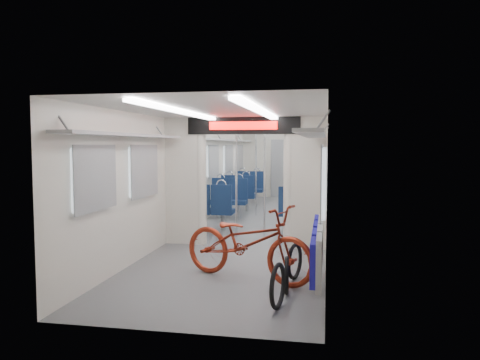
{
  "coord_description": "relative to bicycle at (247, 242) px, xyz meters",
  "views": [
    {
      "loc": [
        1.44,
        -10.21,
        1.81
      ],
      "look_at": [
        -0.14,
        -1.65,
        1.16
      ],
      "focal_mm": 35.0,
      "sensor_mm": 36.0,
      "label": 1
    }
  ],
  "objects": [
    {
      "name": "stanchion_far_right",
      "position": [
        -0.04,
        5.91,
        0.64
      ],
      "size": [
        0.04,
        0.04,
        2.3
      ],
      "primitive_type": "cylinder",
      "color": "silver",
      "rests_on": "ground"
    },
    {
      "name": "bike_hoop_a",
      "position": [
        0.52,
        -1.05,
        -0.28
      ],
      "size": [
        0.14,
        0.52,
        0.52
      ],
      "primitive_type": "torus",
      "rotation": [
        1.57,
        0.0,
        1.39
      ],
      "color": "black",
      "rests_on": "ground"
    },
    {
      "name": "bike_hoop_c",
      "position": [
        0.62,
        0.13,
        -0.29
      ],
      "size": [
        0.19,
        0.49,
        0.49
      ],
      "primitive_type": "torus",
      "rotation": [
        1.57,
        0.0,
        1.28
      ],
      "color": "black",
      "rests_on": "ground"
    },
    {
      "name": "carriage",
      "position": [
        -0.42,
        3.85,
        0.99
      ],
      "size": [
        12.0,
        12.02,
        2.31
      ],
      "color": "#515456",
      "rests_on": "ground"
    },
    {
      "name": "flip_bench",
      "position": [
        0.94,
        -0.37,
        0.07
      ],
      "size": [
        0.12,
        2.14,
        0.55
      ],
      "color": "gray",
      "rests_on": "carriage"
    },
    {
      "name": "stanchion_near_right",
      "position": [
        -0.15,
        2.9,
        0.64
      ],
      "size": [
        0.04,
        0.04,
        2.3
      ],
      "primitive_type": "cylinder",
      "color": "silver",
      "rests_on": "ground"
    },
    {
      "name": "seat_bay_far_right",
      "position": [
        0.52,
        7.82,
        0.03
      ],
      "size": [
        0.9,
        2.05,
        1.09
      ],
      "color": "#0D1D3D",
      "rests_on": "ground"
    },
    {
      "name": "seat_bay_far_left",
      "position": [
        -1.35,
        7.39,
        0.03
      ],
      "size": [
        0.91,
        2.08,
        1.1
      ],
      "color": "#0D1D3D",
      "rests_on": "ground"
    },
    {
      "name": "stanchion_far_left",
      "position": [
        -0.75,
        5.75,
        0.64
      ],
      "size": [
        0.04,
        0.04,
        2.3
      ],
      "primitive_type": "cylinder",
      "color": "silver",
      "rests_on": "ground"
    },
    {
      "name": "seat_bay_near_right",
      "position": [
        0.52,
        4.34,
        0.02
      ],
      "size": [
        0.89,
        1.98,
        1.07
      ],
      "color": "#0D1D3D",
      "rests_on": "ground"
    },
    {
      "name": "stanchion_near_left",
      "position": [
        -0.7,
        2.84,
        0.64
      ],
      "size": [
        0.04,
        0.04,
        2.3
      ],
      "primitive_type": "cylinder",
      "color": "silver",
      "rests_on": "ground"
    },
    {
      "name": "bicycle",
      "position": [
        0.0,
        0.0,
        0.0
      ],
      "size": [
        2.07,
        1.35,
        1.03
      ],
      "primitive_type": "imported",
      "rotation": [
        0.0,
        0.0,
        1.19
      ],
      "color": "maroon",
      "rests_on": "ground"
    },
    {
      "name": "seat_bay_near_left",
      "position": [
        -1.35,
        4.34,
        0.03
      ],
      "size": [
        0.91,
        2.07,
        1.1
      ],
      "color": "#0D1D3D",
      "rests_on": "ground"
    },
    {
      "name": "bike_hoop_b",
      "position": [
        0.57,
        -0.52,
        -0.3
      ],
      "size": [
        0.08,
        0.47,
        0.47
      ],
      "primitive_type": "torus",
      "rotation": [
        1.57,
        0.0,
        1.64
      ],
      "color": "black",
      "rests_on": "ground"
    }
  ]
}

